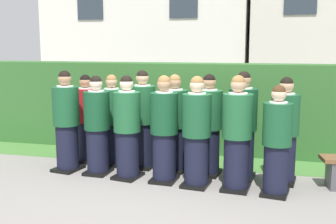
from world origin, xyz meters
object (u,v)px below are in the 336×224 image
object	(u,v)px
student_front_row_1	(97,128)
student_rear_row_5	(242,128)
student_rear_row_2	(143,121)
student_rear_row_4	(209,127)
student_front_row_3	(164,132)
student_rear_row_3	(175,125)
student_front_row_0	(66,123)
student_front_row_4	(197,134)
student_rear_row_6	(284,133)
student_in_red_blazer	(87,121)
student_front_row_6	(277,143)
student_front_row_2	(127,130)
student_front_row_5	(237,136)
student_rear_row_1	(112,122)

from	to	relation	value
student_front_row_1	student_rear_row_5	bearing A→B (deg)	7.96
student_rear_row_2	student_rear_row_4	distance (m)	1.17
student_front_row_3	student_rear_row_3	xyz separation A→B (m)	(0.03, 0.57, -0.01)
student_front_row_0	student_rear_row_4	xyz separation A→B (m)	(2.35, 0.36, -0.02)
student_front_row_4	student_rear_row_2	xyz separation A→B (m)	(-1.07, 0.73, 0.01)
student_rear_row_3	student_rear_row_4	size ratio (longest dim) A/B	0.99
student_rear_row_6	student_front_row_4	bearing A→B (deg)	-159.37
student_front_row_0	student_rear_row_5	world-z (taller)	student_rear_row_5
student_rear_row_3	student_rear_row_6	world-z (taller)	student_rear_row_6
student_in_red_blazer	student_rear_row_4	world-z (taller)	student_rear_row_4
student_front_row_6	student_in_red_blazer	distance (m)	3.46
student_front_row_3	student_in_red_blazer	size ratio (longest dim) A/B	1.04
student_front_row_0	student_front_row_3	bearing A→B (deg)	-4.96
student_rear_row_6	student_front_row_2	bearing A→B (deg)	-171.20
student_front_row_0	student_rear_row_3	bearing A→B (deg)	13.49
student_front_row_2	student_rear_row_2	world-z (taller)	student_rear_row_2
student_front_row_1	student_in_red_blazer	world-z (taller)	student_front_row_1
student_front_row_0	student_front_row_3	xyz separation A→B (m)	(1.74, -0.15, -0.02)
student_front_row_2	student_front_row_3	world-z (taller)	student_front_row_3
student_rear_row_3	student_rear_row_4	world-z (taller)	student_rear_row_4
student_front_row_5	student_rear_row_5	distance (m)	0.54
student_front_row_4	student_rear_row_5	world-z (taller)	student_rear_row_5
student_front_row_3	student_front_row_4	xyz separation A→B (m)	(0.52, -0.09, 0.00)
student_front_row_5	student_front_row_6	distance (m)	0.57
student_front_row_2	student_rear_row_3	size ratio (longest dim) A/B	1.01
student_rear_row_2	student_rear_row_4	world-z (taller)	student_rear_row_2
student_front_row_2	student_rear_row_4	xyz separation A→B (m)	(1.22, 0.50, 0.00)
student_front_row_1	student_front_row_2	xyz separation A→B (m)	(0.55, -0.09, 0.01)
student_front_row_1	student_front_row_5	xyz separation A→B (m)	(2.28, -0.21, 0.03)
student_front_row_3	student_front_row_4	world-z (taller)	student_front_row_4
student_front_row_0	student_front_row_1	xyz separation A→B (m)	(0.57, -0.04, -0.03)
student_front_row_1	student_rear_row_6	distance (m)	2.97
student_front_row_1	student_front_row_3	size ratio (longest dim) A/B	0.98
student_rear_row_5	student_front_row_1	bearing A→B (deg)	-172.04
student_front_row_3	student_front_row_4	size ratio (longest dim) A/B	1.00
student_front_row_5	student_front_row_6	world-z (taller)	student_front_row_5
student_front_row_1	student_rear_row_6	size ratio (longest dim) A/B	0.99
student_front_row_6	student_rear_row_6	bearing A→B (deg)	78.66
student_front_row_6	student_in_red_blazer	size ratio (longest dim) A/B	0.98
student_rear_row_4	student_rear_row_5	distance (m)	0.55
student_front_row_1	student_front_row_4	size ratio (longest dim) A/B	0.98
student_front_row_1	student_front_row_2	bearing A→B (deg)	-9.50
student_front_row_0	student_rear_row_5	size ratio (longest dim) A/B	0.99
student_front_row_0	student_in_red_blazer	xyz separation A→B (m)	(0.09, 0.59, -0.05)
student_rear_row_1	student_rear_row_6	bearing A→B (deg)	-5.79
student_in_red_blazer	student_rear_row_6	world-z (taller)	student_rear_row_6
student_front_row_2	student_rear_row_4	distance (m)	1.32
student_rear_row_1	student_rear_row_5	distance (m)	2.30
student_rear_row_3	student_front_row_5	bearing A→B (deg)	-32.01
student_front_row_4	student_rear_row_4	xyz separation A→B (m)	(0.09, 0.60, -0.00)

